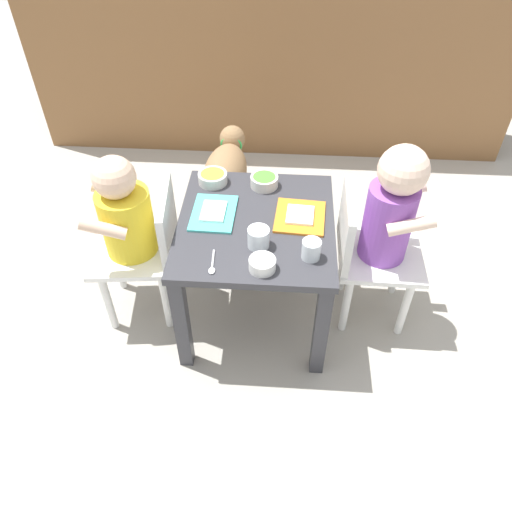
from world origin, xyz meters
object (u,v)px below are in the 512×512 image
(seated_child_right, at_px, (386,218))
(water_cup_right, at_px, (258,239))
(food_tray_left, at_px, (214,213))
(water_cup_left, at_px, (311,250))
(cereal_bowl_right_side, at_px, (264,181))
(veggie_bowl_near, at_px, (262,264))
(dog, at_px, (226,171))
(food_tray_right, at_px, (300,216))
(seated_child_left, at_px, (130,222))
(veggie_bowl_far, at_px, (213,178))
(dining_table, at_px, (256,241))
(spoon_by_left_tray, at_px, (212,265))

(seated_child_right, xyz_separation_m, water_cup_right, (-0.40, -0.14, 0.02))
(food_tray_left, distance_m, water_cup_left, 0.36)
(food_tray_left, distance_m, water_cup_right, 0.21)
(water_cup_right, bearing_deg, cereal_bowl_right_side, 89.92)
(food_tray_left, xyz_separation_m, veggie_bowl_near, (0.17, -0.24, 0.01))
(water_cup_right, bearing_deg, food_tray_left, 137.73)
(dog, relative_size, food_tray_right, 2.62)
(seated_child_right, bearing_deg, water_cup_left, -142.42)
(food_tray_right, bearing_deg, veggie_bowl_near, -114.14)
(seated_child_left, height_order, food_tray_left, seated_child_left)
(food_tray_right, height_order, veggie_bowl_far, veggie_bowl_far)
(dining_table, relative_size, spoon_by_left_tray, 5.46)
(food_tray_right, relative_size, water_cup_left, 3.04)
(seated_child_right, bearing_deg, veggie_bowl_near, -147.30)
(food_tray_left, bearing_deg, water_cup_right, -42.27)
(dining_table, xyz_separation_m, food_tray_right, (0.14, 0.03, 0.09))
(spoon_by_left_tray, bearing_deg, water_cup_right, 36.54)
(seated_child_left, relative_size, dog, 1.34)
(veggie_bowl_near, bearing_deg, food_tray_right, 65.86)
(water_cup_left, relative_size, spoon_by_left_tray, 0.61)
(water_cup_left, xyz_separation_m, veggie_bowl_near, (-0.14, -0.06, -0.01))
(dining_table, bearing_deg, veggie_bowl_far, 128.80)
(food_tray_right, distance_m, water_cup_left, 0.18)
(dog, bearing_deg, dining_table, -73.68)
(dining_table, height_order, food_tray_left, food_tray_left)
(cereal_bowl_right_side, relative_size, spoon_by_left_tray, 0.95)
(water_cup_right, relative_size, veggie_bowl_far, 0.66)
(water_cup_left, relative_size, veggie_bowl_far, 0.60)
(seated_child_right, bearing_deg, food_tray_left, -179.56)
(seated_child_right, relative_size, spoon_by_left_tray, 7.00)
(water_cup_right, relative_size, spoon_by_left_tray, 0.67)
(water_cup_right, xyz_separation_m, veggie_bowl_near, (0.02, -0.10, -0.01))
(seated_child_right, distance_m, cereal_bowl_right_side, 0.43)
(seated_child_right, bearing_deg, dining_table, -175.28)
(food_tray_right, bearing_deg, seated_child_left, -176.88)
(dog, bearing_deg, veggie_bowl_near, -75.66)
(seated_child_left, xyz_separation_m, water_cup_left, (0.58, -0.15, 0.05))
(seated_child_left, distance_m, food_tray_right, 0.55)
(cereal_bowl_right_side, distance_m, veggie_bowl_near, 0.41)
(food_tray_left, bearing_deg, food_tray_right, 0.00)
(veggie_bowl_near, bearing_deg, cereal_bowl_right_side, 92.38)
(veggie_bowl_far, bearing_deg, water_cup_right, -60.35)
(water_cup_left, distance_m, veggie_bowl_near, 0.15)
(seated_child_right, distance_m, food_tray_right, 0.27)
(dining_table, relative_size, dog, 1.13)
(seated_child_right, xyz_separation_m, water_cup_left, (-0.24, -0.18, 0.02))
(seated_child_right, bearing_deg, cereal_bowl_right_side, 157.70)
(water_cup_left, bearing_deg, dining_table, 138.62)
(dog, distance_m, water_cup_left, 0.83)
(dining_table, distance_m, veggie_bowl_near, 0.23)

